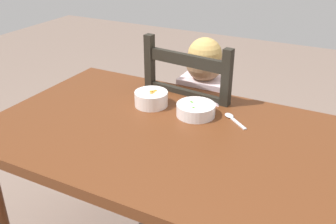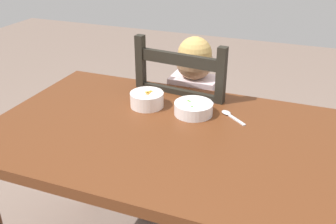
{
  "view_description": "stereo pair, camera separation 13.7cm",
  "coord_description": "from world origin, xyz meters",
  "px_view_note": "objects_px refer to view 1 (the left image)",
  "views": [
    {
      "loc": [
        0.55,
        -1.07,
        1.44
      ],
      "look_at": [
        -0.04,
        0.05,
        0.81
      ],
      "focal_mm": 40.97,
      "sensor_mm": 36.0,
      "label": 1
    },
    {
      "loc": [
        0.42,
        -1.13,
        1.44
      ],
      "look_at": [
        -0.04,
        0.05,
        0.81
      ],
      "focal_mm": 40.97,
      "sensor_mm": 36.0,
      "label": 2
    }
  ],
  "objects_px": {
    "bowl_of_peas": "(196,109)",
    "spoon": "(232,118)",
    "dining_chair": "(198,137)",
    "child_figure": "(200,107)",
    "bowl_of_carrots": "(151,98)",
    "dining_table": "(171,158)"
  },
  "relations": [
    {
      "from": "dining_chair",
      "to": "child_figure",
      "type": "distance_m",
      "value": 0.17
    },
    {
      "from": "dining_chair",
      "to": "bowl_of_peas",
      "type": "bearing_deg",
      "value": -70.53
    },
    {
      "from": "child_figure",
      "to": "spoon",
      "type": "bearing_deg",
      "value": -47.35
    },
    {
      "from": "dining_chair",
      "to": "bowl_of_carrots",
      "type": "xyz_separation_m",
      "value": [
        -0.09,
        -0.3,
        0.31
      ]
    },
    {
      "from": "dining_table",
      "to": "spoon",
      "type": "distance_m",
      "value": 0.28
    },
    {
      "from": "dining_chair",
      "to": "spoon",
      "type": "distance_m",
      "value": 0.46
    },
    {
      "from": "child_figure",
      "to": "spoon",
      "type": "height_order",
      "value": "child_figure"
    },
    {
      "from": "bowl_of_peas",
      "to": "dining_chair",
      "type": "bearing_deg",
      "value": 109.47
    },
    {
      "from": "bowl_of_peas",
      "to": "spoon",
      "type": "bearing_deg",
      "value": 14.72
    },
    {
      "from": "dining_chair",
      "to": "bowl_of_carrots",
      "type": "height_order",
      "value": "dining_chair"
    },
    {
      "from": "dining_table",
      "to": "dining_chair",
      "type": "height_order",
      "value": "dining_chair"
    },
    {
      "from": "dining_chair",
      "to": "bowl_of_peas",
      "type": "relative_size",
      "value": 6.59
    },
    {
      "from": "child_figure",
      "to": "bowl_of_carrots",
      "type": "bearing_deg",
      "value": -108.85
    },
    {
      "from": "bowl_of_peas",
      "to": "bowl_of_carrots",
      "type": "bearing_deg",
      "value": 179.99
    },
    {
      "from": "dining_chair",
      "to": "bowl_of_peas",
      "type": "height_order",
      "value": "dining_chair"
    },
    {
      "from": "spoon",
      "to": "dining_table",
      "type": "bearing_deg",
      "value": -129.2
    },
    {
      "from": "bowl_of_carrots",
      "to": "spoon",
      "type": "xyz_separation_m",
      "value": [
        0.34,
        0.04,
        -0.03
      ]
    },
    {
      "from": "dining_table",
      "to": "bowl_of_peas",
      "type": "relative_size",
      "value": 8.93
    },
    {
      "from": "child_figure",
      "to": "bowl_of_peas",
      "type": "distance_m",
      "value": 0.34
    },
    {
      "from": "dining_chair",
      "to": "bowl_of_carrots",
      "type": "distance_m",
      "value": 0.44
    },
    {
      "from": "bowl_of_peas",
      "to": "spoon",
      "type": "relative_size",
      "value": 1.28
    },
    {
      "from": "child_figure",
      "to": "spoon",
      "type": "xyz_separation_m",
      "value": [
        0.24,
        -0.26,
        0.12
      ]
    }
  ]
}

